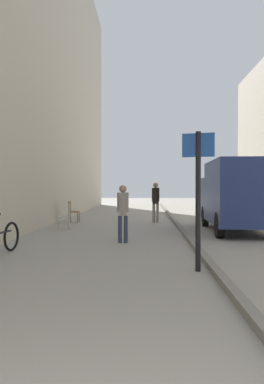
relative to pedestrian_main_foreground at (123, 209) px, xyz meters
The scene contains 9 objects.
ground_plane 2.72m from the pedestrian_main_foreground, 82.57° to the left, with size 80.00×80.00×0.00m, color gray.
kerb_strip 3.29m from the pedestrian_main_foreground, 52.93° to the left, with size 0.16×40.00×0.12m, color slate.
pedestrian_main_foreground is the anchor object (origin of this frame).
pedestrian_mid_block 6.15m from the pedestrian_main_foreground, 80.04° to the left, with size 0.33×0.27×1.76m.
delivery_van 4.74m from the pedestrian_main_foreground, 35.65° to the left, with size 2.14×5.10×2.45m.
street_sign_post 3.94m from the pedestrian_main_foreground, 65.34° to the right, with size 0.58×0.20×2.60m.
bicycle_leaning 3.42m from the pedestrian_main_foreground, 143.34° to the right, with size 0.30×1.76×0.98m.
cafe_chair_near_window 4.02m from the pedestrian_main_foreground, 125.13° to the left, with size 0.54×0.54×0.94m.
cafe_chair_by_doorway 6.56m from the pedestrian_main_foreground, 113.51° to the left, with size 0.45×0.45×0.94m.
Camera 1 is at (0.33, -1.19, 1.58)m, focal length 35.73 mm.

